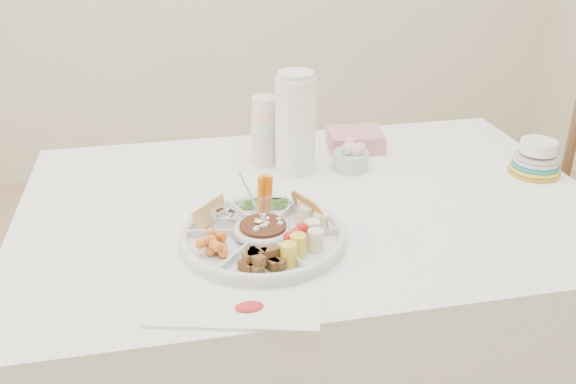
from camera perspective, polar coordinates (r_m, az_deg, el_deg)
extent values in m
cube|color=white|center=(1.82, 2.05, -11.38)|extent=(1.52, 1.02, 0.76)
cube|color=brown|center=(2.16, 24.98, -3.38)|extent=(0.55, 0.55, 1.03)
cylinder|color=white|center=(1.42, -2.34, -3.85)|extent=(0.44, 0.44, 0.04)
cylinder|color=#361913|center=(1.42, -2.35, -3.59)|extent=(0.13, 0.13, 0.04)
cylinder|color=#B2BAB0|center=(1.80, -2.23, 5.97)|extent=(0.09, 0.09, 0.22)
cylinder|color=white|center=(1.74, 0.71, 6.58)|extent=(0.12, 0.12, 0.30)
cylinder|color=#A3C9B9|center=(1.80, 5.89, 3.34)|extent=(0.11, 0.11, 0.08)
cube|color=#D5818A|center=(1.95, 6.30, 4.88)|extent=(0.18, 0.16, 0.06)
cylinder|color=#F4EB45|center=(1.89, 22.22, 2.92)|extent=(0.18, 0.18, 0.09)
cube|color=white|center=(1.21, -5.08, -11.04)|extent=(0.35, 0.19, 0.01)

